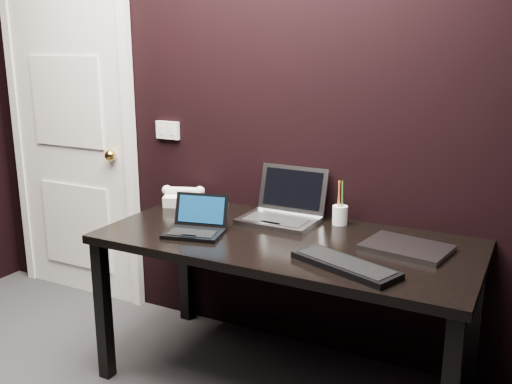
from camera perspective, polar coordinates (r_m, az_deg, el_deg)
The scene contains 11 objects.
wall_back at distance 2.96m, azimuth 1.07°, elevation 8.89°, with size 4.00×4.00×0.00m, color black.
door at distance 3.76m, azimuth -17.94°, elevation 5.48°, with size 0.99×0.10×2.14m.
wall_switch at distance 3.29m, azimuth -8.82°, elevation 6.13°, with size 0.15×0.02×0.10m.
desk at distance 2.62m, azimuth 3.01°, elevation -6.20°, with size 1.70×0.80×0.74m.
netbook at distance 2.66m, azimuth -6.03°, elevation -3.43°, with size 0.31×0.28×0.17m.
silver_laptop at distance 2.83m, azimuth 2.67°, elevation -1.96°, with size 0.37×0.34×0.25m.
ext_keyboard at distance 2.27m, azimuth 8.90°, elevation -7.20°, with size 0.47×0.30×0.03m.
closed_laptop at distance 2.52m, azimuth 14.82°, elevation -5.41°, with size 0.38×0.30×0.02m.
desk_phone at distance 3.14m, azimuth -7.22°, elevation -0.49°, with size 0.25×0.23×0.12m.
mobile_phone at distance 2.98m, azimuth -7.18°, elevation -1.46°, with size 0.06×0.06×0.09m.
pen_cup at distance 2.80m, azimuth 8.40°, elevation -2.22°, with size 0.08×0.08×0.22m.
Camera 1 is at (1.31, -0.84, 1.59)m, focal length 40.00 mm.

